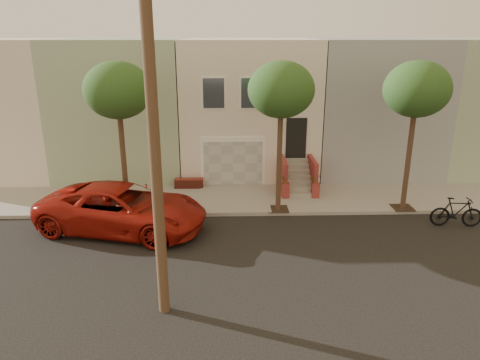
{
  "coord_description": "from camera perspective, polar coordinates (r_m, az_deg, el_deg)",
  "views": [
    {
      "loc": [
        -1.19,
        -14.03,
        7.46
      ],
      "look_at": [
        -0.68,
        3.0,
        1.8
      ],
      "focal_mm": 33.27,
      "sensor_mm": 36.0,
      "label": 1
    }
  ],
  "objects": [
    {
      "name": "tree_right",
      "position": [
        19.63,
        21.75,
        10.65
      ],
      "size": [
        2.7,
        2.57,
        6.3
      ],
      "color": "#2D2116",
      "rests_on": "sidewalk"
    },
    {
      "name": "tree_mid",
      "position": [
        18.2,
        5.31,
        11.34
      ],
      "size": [
        2.7,
        2.57,
        6.3
      ],
      "color": "#2D2116",
      "rests_on": "sidewalk"
    },
    {
      "name": "motorcycle",
      "position": [
        19.89,
        26.02,
        -3.71
      ],
      "size": [
        2.1,
        0.8,
        1.23
      ],
      "primitive_type": "imported",
      "rotation": [
        0.0,
        0.0,
        1.46
      ],
      "color": "black",
      "rests_on": "ground"
    },
    {
      "name": "ground",
      "position": [
        15.93,
        2.8,
        -9.57
      ],
      "size": [
        90.0,
        90.0,
        0.0
      ],
      "primitive_type": "plane",
      "color": "black",
      "rests_on": "ground"
    },
    {
      "name": "house_row",
      "position": [
        25.53,
        0.99,
        9.77
      ],
      "size": [
        33.1,
        11.7,
        7.0
      ],
      "color": "beige",
      "rests_on": "sidewalk"
    },
    {
      "name": "pickup_truck",
      "position": [
        18.05,
        -14.81,
        -3.54
      ],
      "size": [
        7.12,
        4.55,
        1.83
      ],
      "primitive_type": "imported",
      "rotation": [
        0.0,
        0.0,
        1.32
      ],
      "color": "maroon",
      "rests_on": "ground"
    },
    {
      "name": "sidewalk",
      "position": [
        20.77,
        1.68,
        -2.47
      ],
      "size": [
        40.0,
        3.7,
        0.15
      ],
      "primitive_type": "cube",
      "color": "gray",
      "rests_on": "ground"
    },
    {
      "name": "tree_left",
      "position": [
        18.57,
        -15.41,
        10.91
      ],
      "size": [
        2.7,
        2.57,
        6.3
      ],
      "color": "#2D2116",
      "rests_on": "sidewalk"
    }
  ]
}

